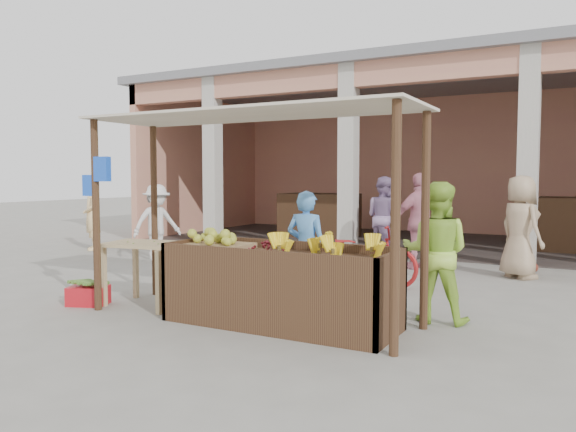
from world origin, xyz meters
The scene contains 20 objects.
ground centered at (0.00, 0.00, 0.00)m, with size 60.00×60.00×0.00m, color gray.
market_building centered at (0.05, 8.93, 2.70)m, with size 14.40×6.40×4.20m.
fruit_stall centered at (0.50, 0.00, 0.40)m, with size 2.60×0.95×0.80m, color #4B331E.
stall_awning centered at (-0.01, 0.06, 1.98)m, with size 4.09×1.35×2.39m.
banana_heap centered at (1.02, 0.02, 0.90)m, with size 1.06×0.58×0.19m, color yellow, non-canonical shape.
melon_tray centered at (-0.40, 0.04, 0.89)m, with size 0.76×0.66×0.20m.
berry_heap centered at (0.29, 0.03, 0.87)m, with size 0.47×0.39×0.15m, color maroon.
side_table centered at (-1.48, 0.02, 0.68)m, with size 1.11×0.83×0.82m.
papaya_pile centered at (-1.48, 0.02, 0.91)m, with size 0.62×0.36×0.18m, color #4B9731, non-canonical shape.
red_crate centered at (-2.17, -0.31, 0.12)m, with size 0.47×0.34×0.24m, color red.
plantain_bundle centered at (-2.17, -0.31, 0.28)m, with size 0.38×0.27×0.08m, color #507E2E, non-canonical shape.
produce_sacks centered at (2.54, 5.23, 0.29)m, with size 0.77×0.72×0.58m.
vendor_blue centered at (0.33, 1.00, 0.79)m, with size 0.59×0.43×1.58m, color #5196DF.
vendor_green centered at (1.98, 0.98, 0.84)m, with size 0.81×0.47×1.69m, color #A7D642.
motorcycle centered at (0.44, 2.57, 0.49)m, with size 1.89×0.65×0.99m, color maroon.
shopper_a centered at (-4.02, 3.10, 0.81)m, with size 1.05×0.52×1.63m, color silver.
shopper_b centered at (0.85, 4.54, 0.92)m, with size 1.08×0.58×1.85m, color pink.
shopper_c centered at (2.53, 4.40, 0.93)m, with size 0.90×0.58×1.86m, color tan.
shopper_e centered at (-6.39, 3.62, 0.80)m, with size 0.59×0.45×1.60m, color #F7CD88.
shopper_f centered at (-0.22, 5.69, 0.91)m, with size 0.89×0.51×1.82m, color #9677A3.
Camera 1 is at (3.50, -5.40, 1.66)m, focal length 35.00 mm.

